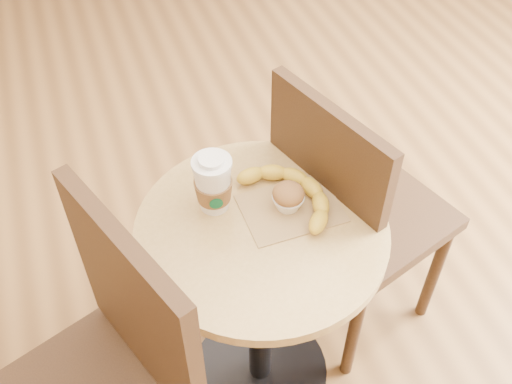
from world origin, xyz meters
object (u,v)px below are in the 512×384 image
Objects in this scene: chair_right at (351,212)px; coffee_cup at (213,185)px; cafe_table at (261,286)px; banana at (289,196)px; muffin at (288,197)px.

coffee_cup is at bearing 75.32° from chair_right.
banana is at bearing 28.78° from cafe_table.
cafe_table is 2.69× the size of banana.
banana is at bearing 90.16° from chair_right.
muffin is at bearing 92.54° from chair_right.
chair_right is 6.14× the size of coffee_cup.
chair_right reaches higher than coffee_cup.
banana is (-0.24, -0.08, 0.23)m from chair_right.
muffin is (0.08, 0.04, 0.29)m from cafe_table.
cafe_table is 0.35m from coffee_cup.
banana is (0.18, -0.05, -0.05)m from coffee_cup.
chair_right is at bearing 12.13° from coffee_cup.
banana is at bearing -8.05° from coffee_cup.
coffee_cup is 0.19m from banana.
chair_right is 12.23× the size of muffin.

